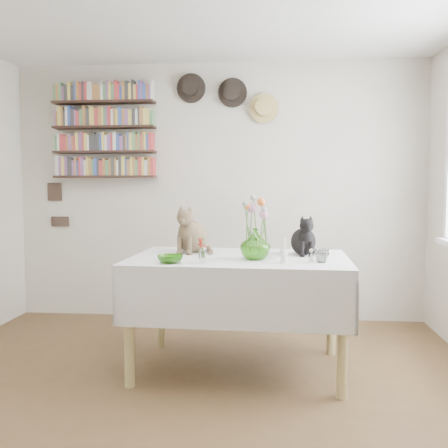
# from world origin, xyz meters

# --- Properties ---
(room) EXTENTS (4.08, 4.58, 2.58)m
(room) POSITION_xyz_m (0.00, 0.00, 1.25)
(room) COLOR brown
(room) RESTS_ON ground
(dining_table) EXTENTS (1.55, 1.03, 0.81)m
(dining_table) POSITION_xyz_m (0.30, 0.85, 0.61)
(dining_table) COLOR white
(dining_table) RESTS_ON room
(tabby_cat) EXTENTS (0.31, 0.36, 0.36)m
(tabby_cat) POSITION_xyz_m (-0.07, 1.06, 0.99)
(tabby_cat) COLOR brown
(tabby_cat) RESTS_ON dining_table
(black_cat) EXTENTS (0.23, 0.28, 0.30)m
(black_cat) POSITION_xyz_m (0.76, 1.00, 0.96)
(black_cat) COLOR black
(black_cat) RESTS_ON dining_table
(flower_vase) EXTENTS (0.23, 0.23, 0.21)m
(flower_vase) POSITION_xyz_m (0.42, 0.73, 0.92)
(flower_vase) COLOR #73C742
(flower_vase) RESTS_ON dining_table
(green_bowl) EXTENTS (0.19, 0.19, 0.05)m
(green_bowl) POSITION_xyz_m (-0.13, 0.52, 0.84)
(green_bowl) COLOR #73C742
(green_bowl) RESTS_ON dining_table
(drinking_glass) EXTENTS (0.10, 0.10, 0.09)m
(drinking_glass) POSITION_xyz_m (0.85, 0.64, 0.86)
(drinking_glass) COLOR white
(drinking_glass) RESTS_ON dining_table
(candlestick) EXTENTS (0.05, 0.05, 0.17)m
(candlestick) POSITION_xyz_m (0.61, 0.59, 0.87)
(candlestick) COLOR white
(candlestick) RESTS_ON dining_table
(berry_jar) EXTENTS (0.05, 0.05, 0.19)m
(berry_jar) POSITION_xyz_m (0.08, 0.52, 0.90)
(berry_jar) COLOR white
(berry_jar) RESTS_ON dining_table
(porcelain_figurine) EXTENTS (0.04, 0.04, 0.08)m
(porcelain_figurine) POSITION_xyz_m (0.79, 0.68, 0.85)
(porcelain_figurine) COLOR white
(porcelain_figurine) RESTS_ON dining_table
(flower_bouquet) EXTENTS (0.17, 0.13, 0.39)m
(flower_bouquet) POSITION_xyz_m (0.42, 0.74, 1.15)
(flower_bouquet) COLOR #4C7233
(flower_bouquet) RESTS_ON flower_vase
(bookshelf_unit) EXTENTS (1.00, 0.16, 0.91)m
(bookshelf_unit) POSITION_xyz_m (-1.10, 2.16, 1.84)
(bookshelf_unit) COLOR black
(bookshelf_unit) RESTS_ON room
(wall_hats) EXTENTS (0.98, 0.09, 0.48)m
(wall_hats) POSITION_xyz_m (0.12, 2.19, 2.17)
(wall_hats) COLOR black
(wall_hats) RESTS_ON room
(wall_art_plaques) EXTENTS (0.21, 0.02, 0.44)m
(wall_art_plaques) POSITION_xyz_m (-1.63, 2.23, 1.12)
(wall_art_plaques) COLOR #38281E
(wall_art_plaques) RESTS_ON room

